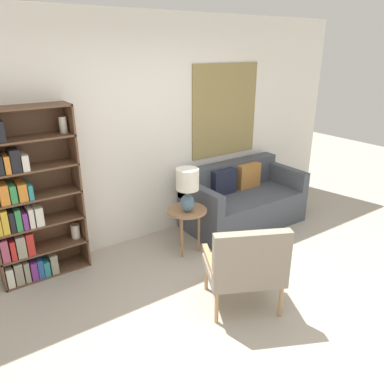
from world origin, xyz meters
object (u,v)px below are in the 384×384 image
at_px(armchair, 247,264).
at_px(table_lamp, 187,185).
at_px(couch, 241,201).
at_px(side_table, 187,215).
at_px(bookshelf, 25,206).

relative_size(armchair, table_lamp, 1.72).
height_order(armchair, couch, armchair).
bearing_deg(armchair, side_table, 82.51).
bearing_deg(side_table, couch, 12.83).
relative_size(armchair, couch, 0.54).
height_order(bookshelf, armchair, bookshelf).
distance_m(side_table, table_lamp, 0.39).
xyz_separation_m(bookshelf, table_lamp, (1.59, -0.56, 0.06)).
relative_size(bookshelf, armchair, 2.06).
bearing_deg(armchair, couch, 49.50).
height_order(armchair, table_lamp, table_lamp).
relative_size(couch, side_table, 2.88).
xyz_separation_m(couch, table_lamp, (-1.09, -0.29, 0.56)).
relative_size(side_table, table_lamp, 1.09).
height_order(side_table, table_lamp, table_lamp).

